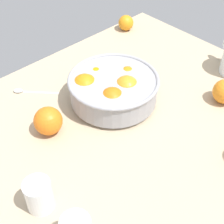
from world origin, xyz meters
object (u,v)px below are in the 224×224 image
second_glass (39,196)px  loose_orange_2 (126,23)px  loose_orange_1 (48,121)px  spoon (29,91)px  fruit_bowl (112,89)px

second_glass → loose_orange_2: second_glass is taller
loose_orange_1 → spoon: (5.51, 20.11, -3.84)cm
second_glass → loose_orange_1: 25.28cm
second_glass → spoon: size_ratio=0.70×
fruit_bowl → second_glass: 42.71cm
fruit_bowl → spoon: fruit_bowl is taller
second_glass → loose_orange_2: bearing=31.6°
loose_orange_2 → spoon: size_ratio=0.52×
spoon → loose_orange_2: bearing=7.9°
loose_orange_1 → spoon: loose_orange_1 is taller
loose_orange_1 → loose_orange_2: (59.86, 27.64, -1.03)cm
second_glass → loose_orange_1: second_glass is taller
loose_orange_2 → second_glass: bearing=-148.4°
second_glass → fruit_bowl: bearing=22.7°
fruit_bowl → spoon: (-17.53, 22.90, -4.88)cm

